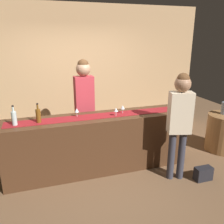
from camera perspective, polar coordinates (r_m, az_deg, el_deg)
The scene contains 13 objects.
ground_plane at distance 4.25m, azimuth -3.33°, elevation -13.35°, with size 10.00×10.00×0.00m, color brown.
back_wall at distance 5.56m, azimuth -8.56°, elevation 9.80°, with size 6.00×0.12×2.90m, color tan.
bar_counter at distance 4.03m, azimuth -3.45°, elevation -7.51°, with size 3.00×0.60×0.96m, color #472B19.
counter_runner_cloth at distance 3.85m, azimuth -3.58°, elevation -1.01°, with size 2.85×0.28×0.01m, color maroon.
wine_bottle_clear at distance 3.70m, azimuth -22.55°, elevation -1.35°, with size 0.07×0.07×0.30m.
wine_bottle_amber at distance 3.69m, azimuth -17.36°, elevation -0.80°, with size 0.07×0.07×0.30m.
wine_glass_near_customer at distance 3.83m, azimuth -8.51°, elevation 0.34°, with size 0.07×0.07×0.14m.
wine_glass_mid_counter at distance 3.82m, azimuth 0.97°, elevation 0.52°, with size 0.07×0.07×0.14m.
wine_glass_far_end at distance 3.96m, azimuth 2.60°, elevation 1.12°, with size 0.07×0.07×0.14m.
bartender at distance 4.32m, azimuth -6.73°, elevation 3.61°, with size 0.35×0.26×1.82m.
customer_sipping at distance 3.68m, azimuth 16.07°, elevation -1.00°, with size 0.38×0.29×1.70m.
round_side_table at distance 5.23m, azimuth 25.45°, elevation -4.50°, with size 0.68×0.68×0.74m, color olive.
handbag at distance 4.15m, azimuth 21.17°, elevation -13.70°, with size 0.28×0.14×0.22m, color black.
Camera 1 is at (-0.87, -3.54, 2.18)m, focal length 37.87 mm.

